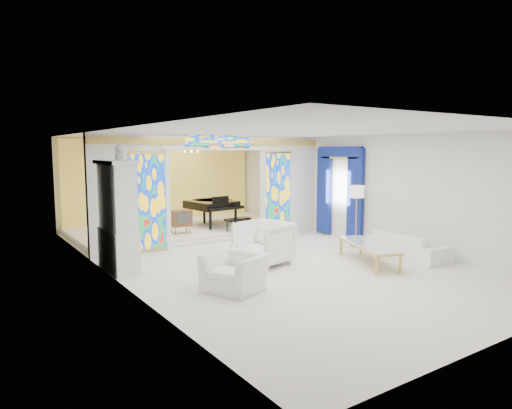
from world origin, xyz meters
TOP-DOWN VIEW (x-y plane):
  - floor at (0.00, 0.00)m, footprint 12.00×12.00m
  - ceiling at (0.00, 0.00)m, footprint 7.00×12.00m
  - wall_back at (0.00, 6.00)m, footprint 7.00×0.02m
  - wall_front at (0.00, -6.00)m, footprint 7.00×0.02m
  - wall_left at (-3.50, 0.00)m, footprint 0.02×12.00m
  - wall_right at (3.50, 0.00)m, footprint 0.02×12.00m
  - partition_wall at (0.00, 2.00)m, footprint 7.00×0.22m
  - stained_glass_left at (-2.03, 1.89)m, footprint 0.90×0.04m
  - stained_glass_right at (2.03, 1.89)m, footprint 0.90×0.04m
  - stained_glass_transom at (0.00, 1.89)m, footprint 2.00×0.04m
  - alcove_platform at (0.00, 4.10)m, footprint 6.80×3.80m
  - gold_curtain_back at (0.00, 5.88)m, footprint 6.70×0.10m
  - chandelier at (0.20, 4.00)m, footprint 0.48×0.48m
  - blue_drapes at (3.40, 0.70)m, footprint 0.14×1.85m
  - china_cabinet at (-3.22, 0.60)m, footprint 0.56×1.46m
  - armchair_left at (-1.86, -2.00)m, footprint 1.25×1.32m
  - armchair_right at (-0.32, -0.73)m, footprint 1.32×1.29m
  - sofa at (2.95, -2.13)m, footprint 0.95×2.08m
  - side_table at (-1.46, -1.25)m, footprint 0.49×0.49m
  - vase at (-1.46, -1.25)m, footprint 0.25×0.25m
  - coffee_table at (1.71, -2.01)m, footprint 1.40×2.18m
  - floor_lamp at (2.85, -0.53)m, footprint 0.49×0.49m
  - grand_piano at (0.87, 3.85)m, footprint 1.67×2.59m
  - tv_console at (-0.64, 3.05)m, footprint 0.60×0.43m

SIDE VIEW (x-z plane):
  - floor at x=0.00m, z-range 0.00..0.00m
  - alcove_platform at x=0.00m, z-range 0.00..0.18m
  - sofa at x=2.95m, z-range 0.00..0.59m
  - armchair_left at x=-1.86m, z-range 0.00..0.68m
  - side_table at x=-1.46m, z-range 0.08..0.60m
  - coffee_table at x=1.71m, z-range 0.19..0.66m
  - armchair_right at x=-0.32m, z-range 0.00..0.99m
  - tv_console at x=-0.64m, z-range 0.28..0.96m
  - vase at x=-1.46m, z-range 0.52..0.73m
  - grand_piano at x=0.87m, z-range 0.35..1.34m
  - china_cabinet at x=-3.22m, z-range -0.19..2.53m
  - stained_glass_left at x=-2.03m, z-range 0.10..2.50m
  - stained_glass_right at x=2.03m, z-range 0.10..2.50m
  - floor_lamp at x=2.85m, z-range 0.59..2.24m
  - wall_back at x=0.00m, z-range 0.00..3.00m
  - wall_front at x=0.00m, z-range 0.00..3.00m
  - wall_left at x=-3.50m, z-range 0.00..3.00m
  - wall_right at x=3.50m, z-range 0.00..3.00m
  - gold_curtain_back at x=0.00m, z-range 0.05..2.95m
  - blue_drapes at x=3.40m, z-range 0.25..2.90m
  - partition_wall at x=0.00m, z-range 0.15..3.15m
  - chandelier at x=0.20m, z-range 2.40..2.70m
  - stained_glass_transom at x=0.00m, z-range 2.65..2.99m
  - ceiling at x=0.00m, z-range 2.99..3.01m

